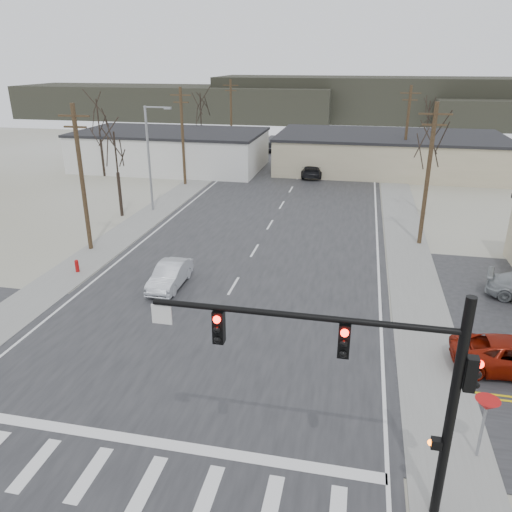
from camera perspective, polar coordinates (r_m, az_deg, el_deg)
The scene contains 26 objects.
ground at distance 23.10m, azimuth -7.62°, elevation -11.77°, with size 140.00×140.00×0.00m, color #B9B9B5.
main_road at distance 36.05m, azimuth 0.16°, elevation 1.16°, with size 18.00×110.00×0.05m, color #242426.
cross_road at distance 23.09m, azimuth -7.62°, elevation -11.73°, with size 90.00×10.00×0.04m, color #242426.
sidewalk_left at distance 43.74m, azimuth -12.22°, elevation 4.39°, with size 3.00×90.00×0.06m, color gray.
sidewalk_right at distance 40.27m, azimuth 16.62°, elevation 2.46°, with size 3.00×90.00×0.06m, color gray.
traffic_signal_mast at distance 14.32m, azimuth 14.27°, elevation -12.95°, with size 8.95×0.43×7.20m.
fire_hydrant at distance 33.46m, azimuth -19.79°, elevation -1.07°, with size 0.24×0.24×0.87m.
yield_sign at distance 18.58m, azimuth 24.85°, elevation -15.39°, with size 0.80×0.80×2.35m.
building_left_far at distance 63.26m, azimuth -9.66°, elevation 11.91°, with size 22.30×12.30×4.50m.
building_right_far at distance 63.02m, azimuth 14.90°, elevation 11.37°, with size 26.30×14.30×4.30m.
upole_left_b at distance 36.01m, azimuth -19.30°, elevation 8.55°, with size 2.20×0.30×10.00m.
upole_left_c at distance 53.84m, azimuth -8.39°, elevation 13.51°, with size 2.20×0.30×10.00m.
upole_left_d at distance 72.81m, azimuth -2.86°, elevation 15.78°, with size 2.20×0.30×10.00m.
upole_right_a at distance 37.10m, azimuth 19.07°, elevation 8.94°, with size 2.20×0.30×10.00m.
upole_right_b at distance 58.71m, azimuth 16.82°, elevation 13.51°, with size 2.20×0.30×10.00m.
streetlight_main at distance 44.43m, azimuth -11.95°, elevation 11.40°, with size 2.40×0.25×9.00m.
tree_left_near at distance 43.57m, azimuth -15.72°, elevation 11.07°, with size 3.30×3.30×7.35m.
tree_right_mid at distance 44.92m, azimuth 19.41°, elevation 11.87°, with size 3.74×3.74×8.33m.
tree_left_far at distance 67.68m, azimuth -6.35°, elevation 16.14°, with size 3.96×3.96×8.82m.
tree_right_far at distance 70.88m, azimuth 19.10°, elevation 14.80°, with size 3.52×3.52×7.84m.
tree_left_mid at distance 59.87m, azimuth -17.57°, elevation 14.59°, with size 3.96×3.96×8.82m.
hill_left at distance 118.11m, azimuth -9.28°, elevation 16.95°, with size 70.00×18.00×7.00m, color #333026.
hill_center at distance 114.64m, azimuth 16.69°, elevation 16.73°, with size 80.00×18.00×9.00m, color #333026.
sedan_crossing at distance 29.83m, azimuth -9.82°, elevation -2.18°, with size 1.50×4.29×1.41m, color #B1B5BD.
car_far_a at distance 58.25m, azimuth 6.42°, elevation 9.87°, with size 2.33×5.72×1.66m, color black.
car_far_b at distance 73.76m, azimuth 1.78°, elevation 12.32°, with size 1.53×3.81×1.30m, color black.
Camera 1 is at (6.88, -18.06, 12.65)m, focal length 35.00 mm.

